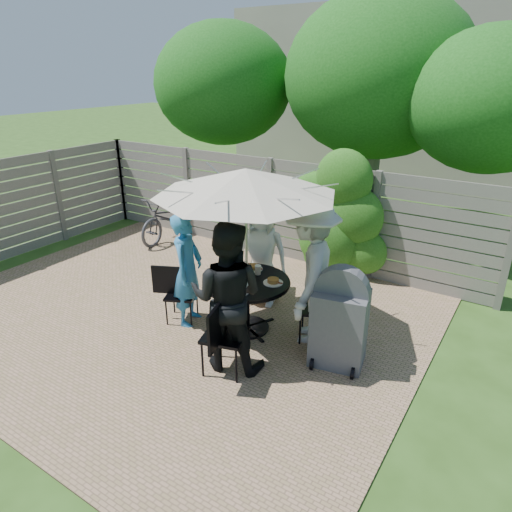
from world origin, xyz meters
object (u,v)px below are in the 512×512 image
Objects in this scene: patio_table at (247,295)px; chair_left at (181,305)px; umbrella at (246,182)px; plate_right at (273,281)px; glass_front at (249,285)px; coffee_cup at (258,270)px; glass_back at (244,267)px; bicycle at (170,217)px; chair_front at (225,350)px; person_right at (310,272)px; chair_right at (318,320)px; person_back at (261,253)px; person_front at (227,298)px; plate_back at (253,268)px; syrup_jug at (243,273)px; bbq_grill at (340,321)px; glass_left at (225,277)px; person_left at (188,270)px; plate_front at (239,291)px; plate_left at (221,276)px; chair_back at (263,283)px.

patio_table is 1.00m from chair_left.
umbrella reaches higher than plate_right.
coffee_cup is at bearing 109.17° from glass_front.
glass_back is 3.71m from bicycle.
person_right is at bearing -38.24° from chair_front.
plate_right is (-0.57, -0.19, 0.49)m from chair_right.
person_back is 1.66m from person_front.
syrup_jug is (0.04, -0.31, 0.06)m from plate_back.
syrup_jug is at bearing 158.78° from patio_table.
chair_front reaches higher than glass_front.
person_right is 0.75m from bbq_grill.
person_front is at bearing 37.19° from chair_right.
glass_left is 0.40m from glass_front.
syrup_jug is at bearing -37.88° from bicycle.
bbq_grill is at bearing 43.18° from person_right.
coffee_cup is at bearing -76.69° from person_left.
chair_left is 1.15m from plate_front.
plate_left is at bearing -116.41° from plate_back.
syrup_jug is at bearing -3.61° from chair_left.
plate_back is at bearing -90.00° from person_front.
plate_back is (-0.11, 0.34, 0.25)m from patio_table.
chair_right reaches higher than chair_left.
chair_right is 0.70m from person_right.
umbrella reaches higher than chair_left.
chair_right is 3.61× the size of plate_front.
chair_back reaches higher than plate_left.
glass_back is (-0.18, 0.21, 0.30)m from patio_table.
plate_right is (-0.45, -0.15, -0.19)m from person_right.
person_front is 11.47× the size of syrup_jug.
person_right reaches higher than bbq_grill.
syrup_jug is at bearing -93.22° from person_right.
person_back is 1.38m from chair_right.
chair_back is 0.52× the size of person_back.
syrup_jug is (-0.25, 0.24, 0.01)m from glass_front.
chair_back reaches higher than plate_front.
chair_left is 0.43× the size of person_right.
chair_right reaches higher than syrup_jug.
plate_left is at bearing 22.82° from chair_front.
chair_back is at bearing -89.94° from person_front.
chair_back is 1.16m from plate_right.
glass_front is at bearing 176.94° from bbq_grill.
plate_front is 1.86× the size of glass_front.
plate_right is (0.46, -0.23, 0.00)m from plate_back.
chair_back is at bearing 129.17° from plate_right.
glass_back is 0.56m from glass_front.
glass_front is at bearing -105.52° from person_left.
plate_right is at bearing 64.09° from glass_front.
bicycle is at bearing 34.12° from chair_front.
plate_right is at bearing 159.84° from bbq_grill.
umbrella is at bearing -7.77° from chair_back.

